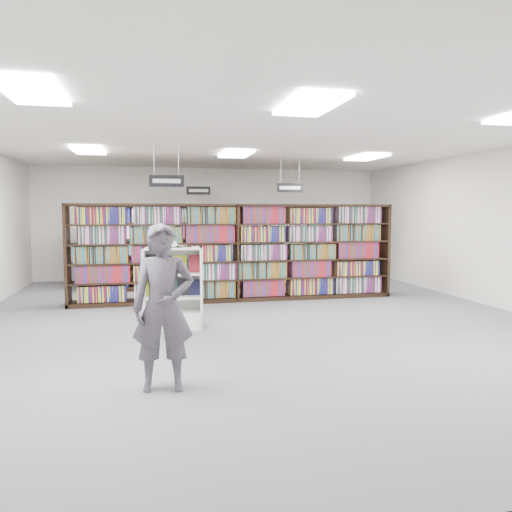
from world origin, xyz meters
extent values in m
plane|color=#525257|center=(0.00, 0.00, 0.00)|extent=(12.00, 12.00, 0.00)
cube|color=white|center=(0.00, 0.00, 3.20)|extent=(10.00, 12.00, 0.10)
cube|color=silver|center=(0.00, 6.00, 1.60)|extent=(10.00, 0.10, 3.20)
cube|color=silver|center=(0.00, -6.00, 1.60)|extent=(10.00, 0.10, 3.20)
cube|color=silver|center=(5.00, 0.00, 1.60)|extent=(0.10, 12.00, 3.20)
cube|color=black|center=(0.00, 2.00, 1.05)|extent=(7.00, 0.60, 2.10)
cube|color=maroon|center=(0.00, 2.00, 1.05)|extent=(6.88, 0.42, 1.98)
cube|color=black|center=(0.00, 4.00, 1.05)|extent=(7.00, 0.60, 2.10)
cube|color=maroon|center=(0.00, 4.00, 1.05)|extent=(6.88, 0.42, 1.98)
cube|color=black|center=(0.00, 5.70, 1.05)|extent=(7.00, 0.60, 2.10)
cube|color=maroon|center=(0.00, 5.70, 1.05)|extent=(6.88, 0.42, 1.98)
cylinder|color=#B2B2B7|center=(-1.73, 1.00, 2.91)|extent=(0.01, 0.01, 0.58)
cylinder|color=#B2B2B7|center=(-1.27, 1.00, 2.91)|extent=(0.01, 0.01, 0.58)
cube|color=black|center=(-1.50, 1.00, 2.51)|extent=(0.65, 0.02, 0.22)
cube|color=silver|center=(-1.50, 0.99, 2.51)|extent=(0.52, 0.00, 0.08)
cylinder|color=#B2B2B7|center=(1.27, 3.00, 2.91)|extent=(0.01, 0.01, 0.58)
cylinder|color=#B2B2B7|center=(1.73, 3.00, 2.91)|extent=(0.01, 0.01, 0.58)
cube|color=black|center=(1.50, 3.00, 2.51)|extent=(0.65, 0.02, 0.22)
cube|color=silver|center=(1.50, 2.99, 2.51)|extent=(0.52, 0.00, 0.08)
cylinder|color=#B2B2B7|center=(-0.73, 5.00, 2.91)|extent=(0.01, 0.01, 0.58)
cylinder|color=#B2B2B7|center=(-0.27, 5.00, 2.91)|extent=(0.01, 0.01, 0.58)
cube|color=black|center=(-0.50, 5.00, 2.51)|extent=(0.65, 0.02, 0.22)
cube|color=silver|center=(-0.50, 4.99, 2.51)|extent=(0.52, 0.00, 0.08)
cube|color=white|center=(-3.00, -3.00, 3.16)|extent=(0.60, 1.20, 0.04)
cube|color=white|center=(0.00, -3.00, 3.16)|extent=(0.60, 1.20, 0.04)
cube|color=white|center=(-3.00, 2.00, 3.16)|extent=(0.60, 1.20, 0.04)
cube|color=white|center=(0.00, 2.00, 3.16)|extent=(0.60, 1.20, 0.04)
cube|color=white|center=(3.00, 2.00, 3.16)|extent=(0.60, 1.20, 0.04)
cube|color=white|center=(-1.47, -0.39, 0.14)|extent=(1.01, 0.57, 0.29)
cube|color=white|center=(-1.93, -0.35, 0.67)|extent=(0.09, 0.48, 1.35)
cube|color=white|center=(-1.01, -0.44, 0.67)|extent=(0.09, 0.48, 1.35)
cube|color=white|center=(-1.45, -0.17, 0.67)|extent=(0.96, 0.12, 1.35)
cube|color=white|center=(-1.47, -0.39, 1.33)|extent=(1.01, 0.57, 0.03)
cube|color=white|center=(-1.47, -0.39, 0.53)|extent=(0.92, 0.53, 0.02)
cube|color=white|center=(-1.47, -0.39, 0.92)|extent=(0.92, 0.53, 0.02)
cube|color=black|center=(-1.83, -0.31, 1.07)|extent=(0.20, 0.09, 0.29)
cube|color=black|center=(-1.59, -0.33, 1.07)|extent=(0.20, 0.09, 0.29)
cube|color=#A8B80E|center=(-1.35, -0.35, 1.07)|extent=(0.20, 0.09, 0.29)
cube|color=maroon|center=(-1.11, -0.38, 1.07)|extent=(0.20, 0.09, 0.29)
cube|color=#A8B80E|center=(-1.81, -0.31, 0.68)|extent=(0.22, 0.08, 0.27)
cube|color=maroon|center=(-1.64, -0.33, 0.68)|extent=(0.22, 0.08, 0.27)
cube|color=#215539|center=(-1.47, -0.34, 0.68)|extent=(0.22, 0.08, 0.27)
cube|color=black|center=(-1.30, -0.36, 0.68)|extent=(0.22, 0.08, 0.27)
cube|color=black|center=(-1.13, -0.38, 0.68)|extent=(0.22, 0.08, 0.27)
cube|color=black|center=(-1.45, -0.33, 1.36)|extent=(0.57, 0.37, 0.01)
cube|color=white|center=(-1.58, -0.33, 1.36)|extent=(0.27, 0.31, 0.05)
cube|color=white|center=(-1.32, -0.33, 1.36)|extent=(0.27, 0.31, 0.06)
cylinder|color=white|center=(-1.47, -0.33, 1.41)|extent=(0.13, 0.28, 0.10)
imported|color=#4F4A55|center=(-1.72, -3.27, 0.90)|extent=(0.68, 0.47, 1.80)
camera|label=1|loc=(-1.87, -8.64, 1.92)|focal=35.00mm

